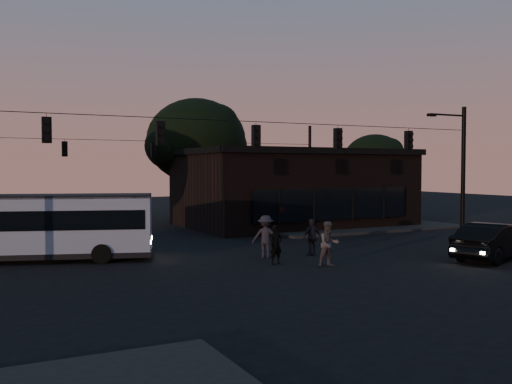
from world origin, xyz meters
name	(u,v)px	position (x,y,z in m)	size (l,w,h in m)	color
ground	(302,271)	(0.00, 0.00, 0.00)	(120.00, 120.00, 0.00)	black
sidewalk_far_right	(343,225)	(12.00, 14.00, 0.07)	(14.00, 10.00, 0.15)	black
building	(292,187)	(9.00, 15.97, 2.71)	(15.40, 10.41, 5.40)	black
tree_behind	(196,141)	(4.00, 22.00, 6.19)	(7.60, 7.60, 9.43)	black
tree_right	(375,161)	(18.00, 18.00, 4.63)	(5.20, 5.20, 6.86)	black
signal_rig_near	(256,160)	(0.00, 4.00, 4.45)	(26.24, 0.30, 7.50)	black
signal_rig_far	(153,166)	(0.00, 20.00, 4.20)	(26.24, 0.30, 7.50)	black
bus	(32,224)	(-9.25, 7.52, 1.64)	(10.60, 5.50, 2.92)	#8C97B2
car	(494,241)	(9.09, -1.47, 0.83)	(1.76, 5.04, 1.66)	black
pedestrian_a	(276,245)	(-0.10, 1.91, 0.83)	(0.61, 0.40, 1.66)	black
pedestrian_b	(329,244)	(1.62, 0.49, 0.94)	(0.91, 0.71, 1.88)	#474040
pedestrian_c	(312,237)	(2.52, 3.20, 0.86)	(1.01, 0.42, 1.73)	black
pedestrian_d	(266,237)	(0.37, 3.75, 0.97)	(1.25, 0.72, 1.93)	black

